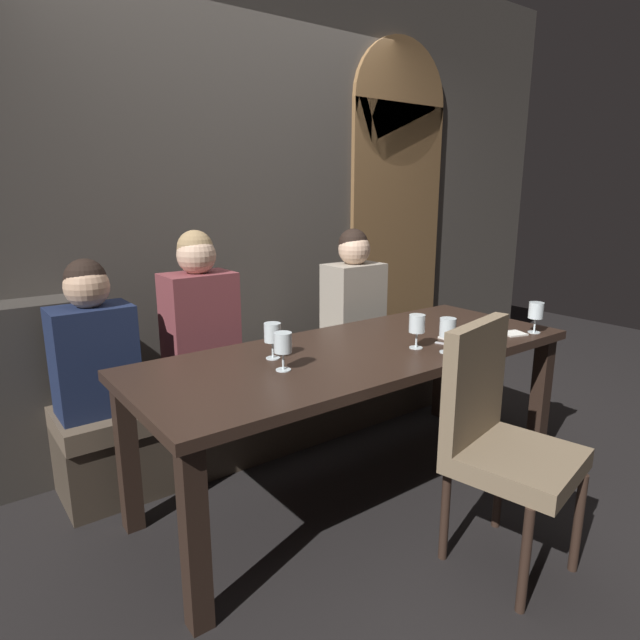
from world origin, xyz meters
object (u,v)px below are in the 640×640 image
object	(u,v)px
wine_glass_far_left	(417,324)
wine_glass_end_left	(536,311)
chair_near_side	(498,431)
diner_redhead	(92,342)
banquette_bench	(283,402)
wine_glass_near_left	(283,344)
fork_on_table	(452,345)
dining_table	(360,366)
wine_glass_center_front	(272,333)
diner_far_end	(353,295)
diner_bearded	(199,314)
dessert_plate	(465,336)
wine_glass_near_right	(448,329)

from	to	relation	value
wine_glass_far_left	wine_glass_end_left	bearing A→B (deg)	-14.09
chair_near_side	diner_redhead	world-z (taller)	diner_redhead
banquette_bench	wine_glass_near_left	distance (m)	1.08
fork_on_table	dining_table	bearing A→B (deg)	127.32
dining_table	wine_glass_center_front	size ratio (longest dim) A/B	13.41
wine_glass_far_left	wine_glass_near_left	size ratio (longest dim) A/B	1.00
chair_near_side	diner_far_end	world-z (taller)	diner_far_end
diner_bearded	fork_on_table	size ratio (longest dim) A/B	4.89
wine_glass_center_front	wine_glass_end_left	bearing A→B (deg)	-18.52
diner_far_end	wine_glass_far_left	bearing A→B (deg)	-110.98
dessert_plate	fork_on_table	bearing A→B (deg)	-166.31
wine_glass_far_left	wine_glass_end_left	size ratio (longest dim) A/B	1.00
wine_glass_center_front	diner_far_end	bearing A→B (deg)	30.92
diner_bearded	dessert_plate	world-z (taller)	diner_bearded
dining_table	wine_glass_end_left	distance (m)	1.01
dining_table	wine_glass_near_right	world-z (taller)	wine_glass_near_right
banquette_bench	wine_glass_far_left	bearing A→B (deg)	-76.02
dining_table	chair_near_side	bearing A→B (deg)	-83.16
diner_redhead	wine_glass_near_left	xyz separation A→B (m)	(0.57, -0.73, 0.06)
wine_glass_center_front	wine_glass_far_left	world-z (taller)	same
wine_glass_near_right	diner_redhead	bearing A→B (deg)	143.51
wine_glass_near_right	fork_on_table	bearing A→B (deg)	27.64
wine_glass_far_left	wine_glass_near_right	bearing A→B (deg)	-65.24
dessert_plate	wine_glass_near_right	bearing A→B (deg)	-159.90
wine_glass_near_right	wine_glass_far_left	bearing A→B (deg)	114.76
fork_on_table	wine_glass_near_left	bearing A→B (deg)	146.20
diner_bearded	wine_glass_center_front	world-z (taller)	diner_bearded
chair_near_side	diner_bearded	world-z (taller)	diner_bearded
diner_far_end	wine_glass_center_front	bearing A→B (deg)	-149.08
wine_glass_end_left	fork_on_table	world-z (taller)	wine_glass_end_left
diner_redhead	wine_glass_near_left	size ratio (longest dim) A/B	4.45
chair_near_side	fork_on_table	bearing A→B (deg)	58.53
diner_redhead	diner_bearded	size ratio (longest dim) A/B	0.88
diner_redhead	wine_glass_end_left	size ratio (longest dim) A/B	4.45
dining_table	chair_near_side	world-z (taller)	chair_near_side
diner_redhead	banquette_bench	bearing A→B (deg)	0.69
dining_table	wine_glass_center_front	bearing A→B (deg)	164.65
wine_glass_center_front	dessert_plate	world-z (taller)	wine_glass_center_front
banquette_bench	wine_glass_center_front	distance (m)	0.96
chair_near_side	wine_glass_far_left	bearing A→B (deg)	77.37
dessert_plate	wine_glass_end_left	bearing A→B (deg)	-19.23
dining_table	diner_redhead	distance (m)	1.26
diner_far_end	wine_glass_end_left	xyz separation A→B (m)	(0.39, -1.03, 0.03)
wine_glass_near_left	wine_glass_end_left	xyz separation A→B (m)	(1.40, -0.29, 0.00)
dining_table	wine_glass_far_left	xyz separation A→B (m)	(0.21, -0.16, 0.20)
diner_far_end	wine_glass_near_left	world-z (taller)	diner_far_end
wine_glass_near_right	fork_on_table	distance (m)	0.17
wine_glass_near_left	wine_glass_near_right	size ratio (longest dim) A/B	1.00
wine_glass_far_left	wine_glass_near_right	distance (m)	0.15
wine_glass_end_left	fork_on_table	xyz separation A→B (m)	(-0.54, 0.10, -0.11)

